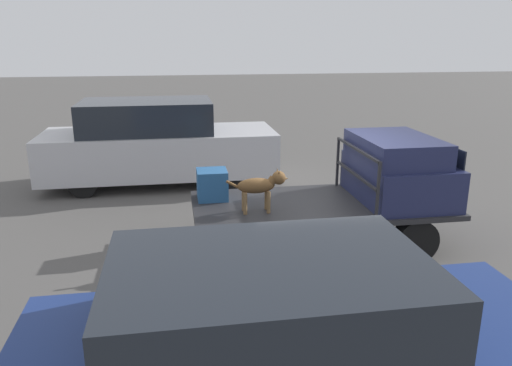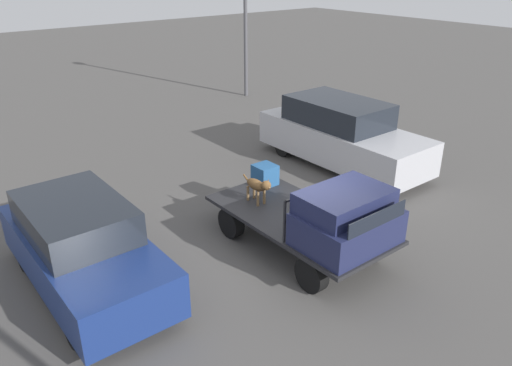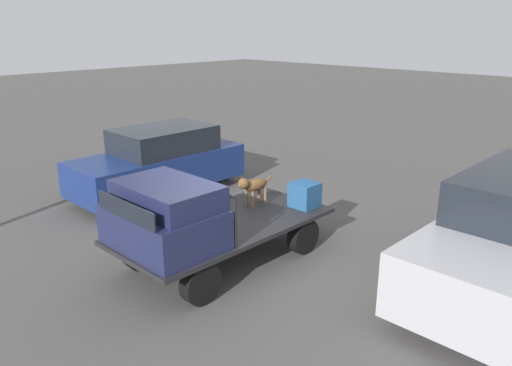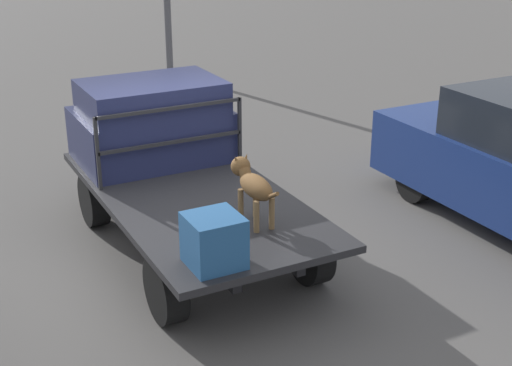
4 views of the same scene
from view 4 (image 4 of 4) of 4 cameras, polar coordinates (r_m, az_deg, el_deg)
ground_plane at (r=8.64m, az=-4.98°, el=-5.36°), size 80.00×80.00×0.00m
flatbed_truck at (r=8.40m, az=-5.11°, el=-1.94°), size 4.13×1.99×0.75m
truck_cab at (r=9.31m, az=-8.38°, el=4.82°), size 1.37×1.87×1.06m
truck_headboard at (r=8.64m, az=-6.78°, el=4.15°), size 0.04×1.87×0.89m
dog at (r=7.42m, az=-0.33°, el=-0.05°), size 0.96×0.24×0.67m
cargo_crate at (r=6.61m, az=-3.39°, el=-4.62°), size 0.49×0.49×0.49m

